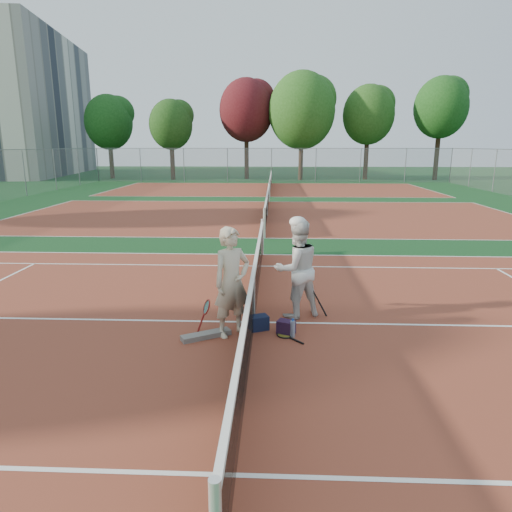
# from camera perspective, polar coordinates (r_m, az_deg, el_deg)

# --- Properties ---
(ground) EXTENTS (130.00, 130.00, 0.00)m
(ground) POSITION_cam_1_polar(r_m,az_deg,el_deg) (8.70, -0.28, -8.29)
(ground) COLOR #0F3917
(ground) RESTS_ON ground
(court_main) EXTENTS (23.77, 10.97, 0.01)m
(court_main) POSITION_cam_1_polar(r_m,az_deg,el_deg) (8.70, -0.28, -8.28)
(court_main) COLOR brown
(court_main) RESTS_ON ground
(court_far_a) EXTENTS (23.77, 10.97, 0.01)m
(court_far_a) POSITION_cam_1_polar(r_m,az_deg,el_deg) (21.81, 1.40, 5.09)
(court_far_a) COLOR brown
(court_far_a) RESTS_ON ground
(court_far_b) EXTENTS (23.77, 10.97, 0.01)m
(court_far_b) POSITION_cam_1_polar(r_m,az_deg,el_deg) (35.21, 1.81, 8.37)
(court_far_b) COLOR brown
(court_far_b) RESTS_ON ground
(net_main) EXTENTS (0.10, 10.98, 1.02)m
(net_main) POSITION_cam_1_polar(r_m,az_deg,el_deg) (8.52, -0.28, -5.11)
(net_main) COLOR black
(net_main) RESTS_ON ground
(net_far_a) EXTENTS (0.10, 10.98, 1.02)m
(net_far_a) POSITION_cam_1_polar(r_m,az_deg,el_deg) (21.74, 1.41, 6.41)
(net_far_a) COLOR black
(net_far_a) RESTS_ON ground
(net_far_b) EXTENTS (0.10, 10.98, 1.02)m
(net_far_b) POSITION_cam_1_polar(r_m,az_deg,el_deg) (35.17, 1.82, 9.19)
(net_far_b) COLOR black
(net_far_b) RESTS_ON ground
(fence_back) EXTENTS (32.00, 0.06, 3.00)m
(fence_back) POSITION_cam_1_polar(r_m,az_deg,el_deg) (42.10, 1.94, 11.27)
(fence_back) COLOR slate
(fence_back) RESTS_ON ground
(apartment_block) EXTENTS (12.96, 23.18, 15.00)m
(apartment_block) POSITION_cam_1_polar(r_m,az_deg,el_deg) (59.45, -27.28, 16.32)
(apartment_block) COLOR beige
(apartment_block) RESTS_ON ground
(player_a) EXTENTS (0.84, 0.79, 1.93)m
(player_a) POSITION_cam_1_polar(r_m,az_deg,el_deg) (7.86, -3.04, -3.30)
(player_a) COLOR beige
(player_a) RESTS_ON ground
(player_b) EXTENTS (1.14, 1.04, 1.90)m
(player_b) POSITION_cam_1_polar(r_m,az_deg,el_deg) (8.77, 5.12, -1.62)
(player_b) COLOR silver
(player_b) RESTS_ON ground
(racket_red) EXTENTS (0.34, 0.35, 0.57)m
(racket_red) POSITION_cam_1_polar(r_m,az_deg,el_deg) (8.29, -6.18, -7.40)
(racket_red) COLOR maroon
(racket_red) RESTS_ON ground
(racket_black_held) EXTENTS (0.34, 0.30, 0.54)m
(racket_black_held) POSITION_cam_1_polar(r_m,az_deg,el_deg) (8.97, 7.47, -5.89)
(racket_black_held) COLOR black
(racket_black_held) RESTS_ON ground
(racket_spare) EXTENTS (0.61, 0.62, 0.03)m
(racket_spare) POSITION_cam_1_polar(r_m,az_deg,el_deg) (8.12, 3.53, -9.87)
(racket_spare) COLOR black
(racket_spare) RESTS_ON ground
(sports_bag_navy) EXTENTS (0.40, 0.34, 0.26)m
(sports_bag_navy) POSITION_cam_1_polar(r_m,az_deg,el_deg) (8.33, 0.33, -8.34)
(sports_bag_navy) COLOR black
(sports_bag_navy) RESTS_ON ground
(sports_bag_purple) EXTENTS (0.36, 0.30, 0.24)m
(sports_bag_purple) POSITION_cam_1_polar(r_m,az_deg,el_deg) (8.18, 3.79, -8.88)
(sports_bag_purple) COLOR black
(sports_bag_purple) RESTS_ON ground
(net_cover_canvas) EXTENTS (0.86, 0.61, 0.09)m
(net_cover_canvas) POSITION_cam_1_polar(r_m,az_deg,el_deg) (8.08, -6.25, -9.81)
(net_cover_canvas) COLOR #645F5A
(net_cover_canvas) RESTS_ON ground
(water_bottle) EXTENTS (0.09, 0.09, 0.30)m
(water_bottle) POSITION_cam_1_polar(r_m,az_deg,el_deg) (8.04, 4.61, -9.09)
(water_bottle) COLOR #C9EAFF
(water_bottle) RESTS_ON ground
(tree_back_0) EXTENTS (4.65, 4.65, 8.14)m
(tree_back_0) POSITION_cam_1_polar(r_m,az_deg,el_deg) (49.05, -17.94, 15.60)
(tree_back_0) COLOR #382314
(tree_back_0) RESTS_ON ground
(tree_back_1) EXTENTS (4.10, 4.10, 7.53)m
(tree_back_1) POSITION_cam_1_polar(r_m,az_deg,el_deg) (45.80, -10.59, 15.81)
(tree_back_1) COLOR #382314
(tree_back_1) RESTS_ON ground
(tree_back_maroon) EXTENTS (5.22, 5.22, 9.55)m
(tree_back_maroon) POSITION_cam_1_polar(r_m,az_deg,el_deg) (46.08, -1.21, 17.74)
(tree_back_maroon) COLOR #382314
(tree_back_maroon) RESTS_ON ground
(tree_back_3) EXTENTS (6.23, 6.23, 10.01)m
(tree_back_3) POSITION_cam_1_polar(r_m,az_deg,el_deg) (44.91, 5.75, 17.64)
(tree_back_3) COLOR #382314
(tree_back_3) RESTS_ON ground
(tree_back_4) EXTENTS (4.88, 4.88, 8.90)m
(tree_back_4) POSITION_cam_1_polar(r_m,az_deg,el_deg) (46.71, 13.87, 16.74)
(tree_back_4) COLOR #382314
(tree_back_4) RESTS_ON ground
(tree_back_5) EXTENTS (4.94, 4.94, 9.54)m
(tree_back_5) POSITION_cam_1_polar(r_m,az_deg,el_deg) (47.99, 22.12, 16.79)
(tree_back_5) COLOR #382314
(tree_back_5) RESTS_ON ground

